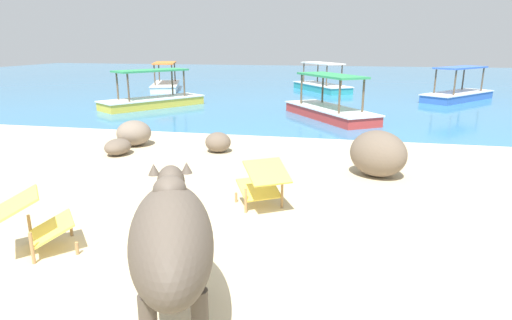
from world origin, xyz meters
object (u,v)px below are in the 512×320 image
at_px(cow, 172,236).
at_px(deck_chair_near, 34,219).
at_px(boat_yellow, 153,99).
at_px(deck_chair_far, 263,182).
at_px(boat_blue, 458,93).
at_px(boat_red, 330,109).
at_px(boat_white, 166,84).
at_px(boat_teal, 321,85).

xyz_separation_m(cow, deck_chair_near, (-1.92, 0.86, -0.39)).
bearing_deg(boat_yellow, deck_chair_far, 67.69).
relative_size(boat_blue, boat_red, 0.97).
xyz_separation_m(deck_chair_near, boat_blue, (7.37, 14.54, -0.13)).
distance_m(cow, boat_white, 18.17).
relative_size(boat_blue, boat_white, 0.93).
height_order(deck_chair_near, boat_yellow, boat_yellow).
bearing_deg(boat_yellow, boat_blue, 145.58).
distance_m(boat_teal, boat_yellow, 8.49).
relative_size(deck_chair_far, boat_red, 0.25).
height_order(cow, boat_teal, boat_teal).
relative_size(deck_chair_far, boat_blue, 0.26).
xyz_separation_m(deck_chair_near, boat_white, (-5.33, 15.80, -0.13)).
distance_m(deck_chair_far, boat_teal, 15.20).
relative_size(deck_chair_near, deck_chair_far, 1.00).
height_order(boat_yellow, boat_white, same).
bearing_deg(deck_chair_near, boat_yellow, 68.10).
distance_m(cow, deck_chair_far, 2.61).
bearing_deg(cow, boat_red, -26.69).
bearing_deg(boat_teal, cow, -33.45).
height_order(boat_blue, boat_teal, same).
relative_size(deck_chair_near, boat_teal, 0.25).
height_order(deck_chair_far, boat_yellow, boat_yellow).
bearing_deg(boat_yellow, boat_white, -126.46).
height_order(boat_blue, boat_yellow, same).
xyz_separation_m(deck_chair_near, boat_teal, (1.95, 16.92, -0.13)).
bearing_deg(deck_chair_near, deck_chair_far, -1.40).
xyz_separation_m(cow, boat_white, (-7.25, 16.66, -0.52)).
bearing_deg(boat_yellow, boat_teal, 174.84).
xyz_separation_m(boat_white, boat_red, (7.99, -6.44, 0.00)).
bearing_deg(boat_blue, boat_yellow, 150.21).
relative_size(boat_blue, boat_teal, 0.96).
height_order(deck_chair_far, boat_teal, boat_teal).
bearing_deg(boat_blue, boat_white, 123.78).
bearing_deg(deck_chair_near, boat_white, 68.15).
xyz_separation_m(deck_chair_far, boat_red, (0.55, 7.64, -0.13)).
xyz_separation_m(cow, deck_chair_far, (0.20, 2.58, -0.39)).
height_order(cow, boat_yellow, boat_yellow).
bearing_deg(cow, deck_chair_far, -26.94).
bearing_deg(boat_teal, boat_red, -27.98).
distance_m(deck_chair_near, boat_yellow, 10.99).
relative_size(cow, boat_yellow, 0.56).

